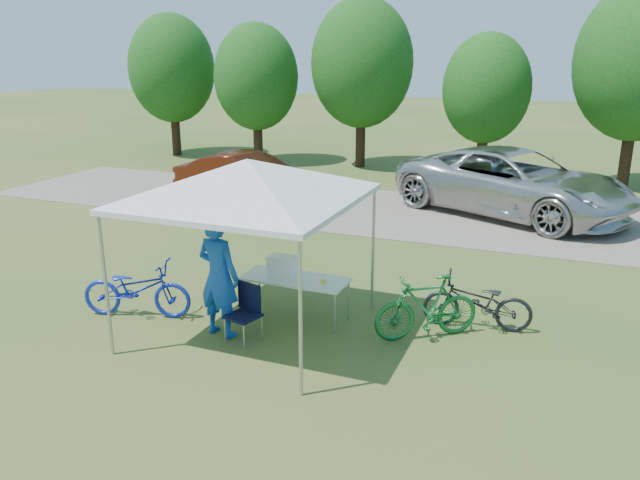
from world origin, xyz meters
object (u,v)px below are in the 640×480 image
at_px(cyclist, 219,276).
at_px(bike_green, 427,307).
at_px(folding_chair, 246,307).
at_px(folding_table, 295,280).
at_px(sedan, 250,178).
at_px(minivan, 514,182).
at_px(bike_dark, 477,302).
at_px(cooler, 283,266).
at_px(bike_blue, 137,289).

bearing_deg(cyclist, bike_green, -151.90).
relative_size(folding_chair, cyclist, 0.45).
relative_size(folding_table, folding_chair, 1.98).
bearing_deg(sedan, folding_chair, -151.88).
bearing_deg(cyclist, folding_table, -121.52).
relative_size(folding_table, sedan, 0.40).
relative_size(minivan, sedan, 1.46).
distance_m(bike_green, minivan, 8.22).
height_order(folding_chair, bike_dark, bike_dark).
height_order(folding_table, cooler, cooler).
bearing_deg(cooler, sedan, 121.96).
height_order(folding_chair, cooler, cooler).
distance_m(cyclist, bike_dark, 4.06).
relative_size(folding_chair, bike_blue, 0.48).
bearing_deg(folding_table, folding_chair, -111.21).
relative_size(cyclist, bike_green, 1.16).
relative_size(bike_blue, bike_dark, 1.07).
relative_size(cyclist, bike_blue, 1.07).
bearing_deg(bike_blue, bike_dark, -89.05).
distance_m(cooler, cyclist, 1.16).
bearing_deg(folding_table, bike_dark, 14.18).
height_order(cyclist, bike_green, cyclist).
bearing_deg(bike_dark, minivan, 173.51).
xyz_separation_m(folding_table, bike_dark, (2.83, 0.71, -0.22)).
relative_size(cyclist, sedan, 0.45).
distance_m(folding_table, minivan, 8.70).
bearing_deg(cooler, bike_green, 2.26).
bearing_deg(cyclist, sedan, -56.75).
bearing_deg(folding_table, bike_blue, -159.91).
height_order(bike_blue, minivan, minivan).
bearing_deg(bike_blue, cooler, -84.20).
bearing_deg(bike_blue, folding_table, -85.94).
xyz_separation_m(folding_table, cooler, (-0.21, 0.00, 0.21)).
relative_size(cooler, bike_dark, 0.27).
relative_size(cooler, bike_blue, 0.26).
distance_m(bike_dark, sedan, 9.61).
xyz_separation_m(folding_chair, sedan, (-4.14, 7.87, 0.21)).
distance_m(bike_blue, sedan, 8.07).
bearing_deg(folding_table, bike_green, 2.48).
relative_size(bike_blue, minivan, 0.29).
bearing_deg(cyclist, cooler, -113.40).
bearing_deg(minivan, folding_table, -173.11).
distance_m(cooler, bike_dark, 3.15).
relative_size(folding_chair, cooler, 1.88).
xyz_separation_m(folding_table, bike_green, (2.15, 0.09, -0.16)).
bearing_deg(bike_green, bike_dark, 96.21).
distance_m(bike_blue, minivan, 10.50).
bearing_deg(folding_table, minivan, 72.52).
relative_size(bike_blue, bike_green, 1.09).
bearing_deg(bike_green, bike_blue, -114.29).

